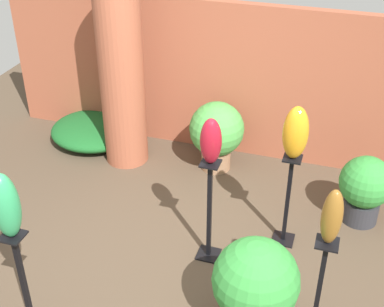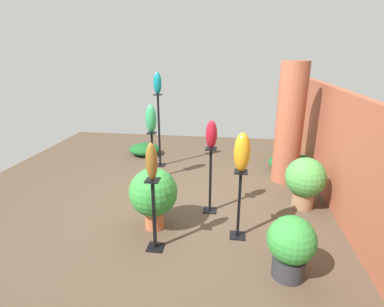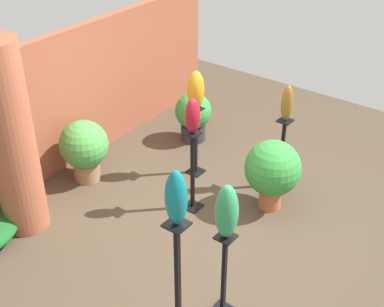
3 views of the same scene
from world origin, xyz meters
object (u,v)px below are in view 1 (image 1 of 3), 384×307
object	(u,v)px
pedestal_jade	(24,286)
potted_plant_mid_right	(217,132)
art_vase_bronze	(332,217)
potted_plant_near_pillar	(365,187)
pedestal_bronze	(318,294)
art_vase_amber	(296,133)
potted_plant_front_left	(256,283)
brick_pillar	(121,72)
art_vase_jade	(6,206)
pedestal_ruby	(209,216)
art_vase_ruby	(211,141)
pedestal_amber	(287,205)

from	to	relation	value
pedestal_jade	potted_plant_mid_right	bearing A→B (deg)	73.57
art_vase_bronze	potted_plant_mid_right	size ratio (longest dim) A/B	0.55
potted_plant_mid_right	potted_plant_near_pillar	bearing A→B (deg)	-16.18
pedestal_bronze	pedestal_jade	bearing A→B (deg)	-164.36
art_vase_bronze	art_vase_amber	size ratio (longest dim) A/B	0.90
potted_plant_mid_right	potted_plant_front_left	xyz separation A→B (m)	(0.89, -2.14, 0.05)
potted_plant_mid_right	brick_pillar	bearing A→B (deg)	-172.99
pedestal_jade	art_vase_jade	xyz separation A→B (m)	(0.00, 0.00, 0.76)
art_vase_bronze	potted_plant_near_pillar	size ratio (longest dim) A/B	0.63
brick_pillar	pedestal_ruby	xyz separation A→B (m)	(1.37, -1.29, -0.63)
art_vase_jade	pedestal_ruby	bearing A→B (deg)	47.01
pedestal_bronze	art_vase_ruby	distance (m)	1.41
potted_plant_near_pillar	pedestal_ruby	bearing A→B (deg)	-143.24
art_vase_jade	brick_pillar	bearing A→B (deg)	96.29
pedestal_ruby	pedestal_jade	size ratio (longest dim) A/B	1.11
pedestal_ruby	pedestal_jade	distance (m)	1.61
potted_plant_near_pillar	pedestal_jade	bearing A→B (deg)	-138.09
pedestal_amber	potted_plant_mid_right	xyz separation A→B (m)	(-0.95, 1.01, 0.05)
art_vase_ruby	art_vase_amber	distance (m)	0.74
pedestal_bronze	art_vase_jade	size ratio (longest dim) A/B	1.77
pedestal_amber	art_vase_jade	xyz separation A→B (m)	(-1.71, -1.60, 0.75)
pedestal_ruby	brick_pillar	bearing A→B (deg)	136.68
pedestal_amber	potted_plant_near_pillar	world-z (taller)	pedestal_amber
pedestal_jade	art_vase_amber	world-z (taller)	art_vase_amber
pedestal_ruby	potted_plant_near_pillar	xyz separation A→B (m)	(1.28, 0.95, -0.06)
art_vase_jade	potted_plant_front_left	world-z (taller)	art_vase_jade
pedestal_ruby	pedestal_amber	size ratio (longest dim) A/B	1.09
art_vase_ruby	pedestal_ruby	bearing A→B (deg)	0.00
brick_pillar	potted_plant_near_pillar	world-z (taller)	brick_pillar
pedestal_bronze	art_vase_jade	world-z (taller)	art_vase_jade
brick_pillar	art_vase_bronze	world-z (taller)	brick_pillar
art_vase_jade	art_vase_amber	bearing A→B (deg)	42.96
potted_plant_mid_right	pedestal_amber	bearing A→B (deg)	-46.71
pedestal_amber	potted_plant_mid_right	size ratio (longest dim) A/B	1.15
art_vase_amber	pedestal_jade	bearing A→B (deg)	-137.04
potted_plant_front_left	pedestal_jade	bearing A→B (deg)	-164.39
potted_plant_front_left	potted_plant_mid_right	bearing A→B (deg)	112.65
pedestal_jade	potted_plant_front_left	bearing A→B (deg)	15.61
art_vase_ruby	art_vase_amber	xyz separation A→B (m)	(0.61, 0.42, -0.04)
pedestal_amber	potted_plant_mid_right	bearing A→B (deg)	133.29
art_vase_ruby	potted_plant_near_pillar	world-z (taller)	art_vase_ruby
pedestal_amber	pedestal_ruby	bearing A→B (deg)	-145.84
pedestal_ruby	pedestal_bronze	xyz separation A→B (m)	(1.01, -0.59, -0.04)
pedestal_jade	art_vase_ruby	world-z (taller)	art_vase_ruby
art_vase_ruby	art_vase_amber	bearing A→B (deg)	34.16
art_vase_ruby	potted_plant_front_left	xyz separation A→B (m)	(0.56, -0.72, -0.70)
brick_pillar	art_vase_jade	distance (m)	2.49
pedestal_ruby	art_vase_bronze	bearing A→B (deg)	-30.30
pedestal_bronze	potted_plant_mid_right	bearing A→B (deg)	123.69
potted_plant_mid_right	pedestal_bronze	bearing A→B (deg)	-56.31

